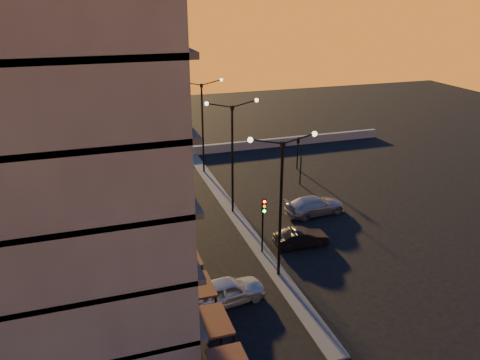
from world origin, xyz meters
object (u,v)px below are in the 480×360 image
at_px(traffic_light_main, 263,217).
at_px(car_sedan, 301,238).
at_px(car_wagon, 315,205).
at_px(streetlamp_mid, 232,149).
at_px(car_hatchback, 227,291).

height_order(traffic_light_main, car_sedan, traffic_light_main).
bearing_deg(car_wagon, traffic_light_main, 120.98).
relative_size(streetlamp_mid, car_hatchback, 2.07).
bearing_deg(car_wagon, streetlamp_mid, 64.27).
distance_m(streetlamp_mid, car_hatchback, 13.19).
xyz_separation_m(traffic_light_main, car_hatchback, (-3.93, -4.50, -2.11)).
bearing_deg(car_hatchback, car_wagon, -55.64).
bearing_deg(car_hatchback, streetlamp_mid, -26.32).
distance_m(car_hatchback, car_sedan, 8.46).
relative_size(traffic_light_main, car_hatchback, 0.93).
bearing_deg(traffic_light_main, car_sedan, 4.75).
distance_m(car_sedan, car_wagon, 5.66).
distance_m(traffic_light_main, car_wagon, 8.30).
xyz_separation_m(traffic_light_main, car_sedan, (3.07, 0.25, -2.24)).
bearing_deg(traffic_light_main, streetlamp_mid, 90.00).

